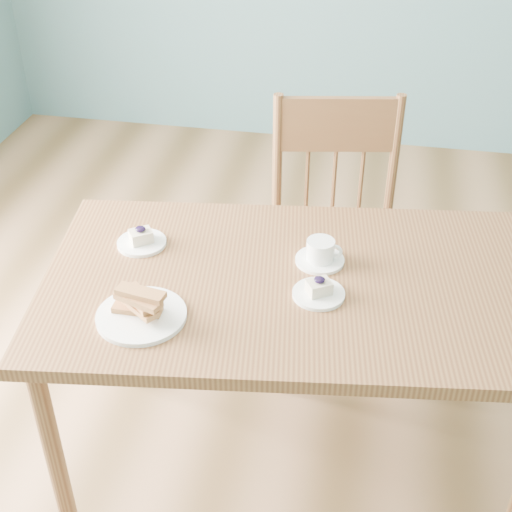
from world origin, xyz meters
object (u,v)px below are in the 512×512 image
Objects in this scene: coffee_cup at (321,253)px; dining_chair at (335,241)px; cheesecake_plate_far at (141,240)px; biscotti_plate at (141,309)px; dining_table at (293,300)px; cheesecake_plate_near at (319,291)px.

dining_chair is at bearing 88.72° from coffee_cup.
biscotti_plate is at bearing -71.77° from cheesecake_plate_far.
dining_table is 0.16m from coffee_cup.
coffee_cup is at bearing -101.52° from dining_chair.
cheesecake_plate_near is 0.61× the size of biscotti_plate.
dining_chair is 0.77m from cheesecake_plate_far.
dining_table is at bearing -122.59° from coffee_cup.
biscotti_plate reaches higher than cheesecake_plate_far.
coffee_cup is (0.06, 0.10, 0.11)m from dining_table.
coffee_cup reaches higher than dining_table.
dining_table is 10.46× the size of cheesecake_plate_near.
cheesecake_plate_far is at bearing -148.68° from dining_chair.
biscotti_plate is (-0.43, -0.34, -0.00)m from coffee_cup.
coffee_cup is at bearing 95.04° from cheesecake_plate_near.
cheesecake_plate_far reaches higher than dining_table.
dining_table is at bearing -10.52° from cheesecake_plate_far.
cheesecake_plate_near is at bearing 22.15° from biscotti_plate.
cheesecake_plate_far is (-0.55, 0.15, 0.00)m from cheesecake_plate_near.
cheesecake_plate_far is at bearing 108.23° from biscotti_plate.
coffee_cup is (-0.01, 0.16, 0.01)m from cheesecake_plate_near.
dining_chair is at bearing 61.70° from biscotti_plate.
cheesecake_plate_far is at bearing -178.82° from coffee_cup.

